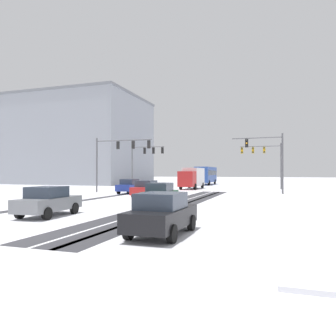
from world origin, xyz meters
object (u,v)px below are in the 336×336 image
at_px(traffic_signal_far_right, 264,155).
at_px(box_truck_delivery, 192,177).
at_px(car_blue_lead, 130,186).
at_px(traffic_signal_near_left, 118,151).
at_px(car_grey_fourth, 48,201).
at_px(traffic_signal_near_right, 268,154).
at_px(office_building_far_left_block, 75,141).
at_px(bus_oncoming, 206,174).
at_px(car_red_second, 147,189).
at_px(traffic_signal_far_left, 145,156).
at_px(car_black_fifth, 162,214).
at_px(car_dark_green_third, 160,194).

relative_size(traffic_signal_far_right, box_truck_delivery, 0.88).
height_order(traffic_signal_far_right, car_blue_lead, traffic_signal_far_right).
distance_m(traffic_signal_near_left, box_truck_delivery, 13.18).
xyz_separation_m(traffic_signal_near_left, car_grey_fourth, (5.76, -19.39, -4.01)).
relative_size(traffic_signal_near_left, car_grey_fourth, 1.70).
xyz_separation_m(traffic_signal_near_right, car_blue_lead, (-14.88, -2.79, -3.57)).
xyz_separation_m(traffic_signal_far_right, box_truck_delivery, (-9.91, -2.66, -3.15)).
bearing_deg(office_building_far_left_block, traffic_signal_near_right, -30.76).
bearing_deg(car_grey_fourth, box_truck_delivery, 89.55).
distance_m(traffic_signal_near_left, bus_oncoming, 28.01).
xyz_separation_m(traffic_signal_near_left, car_red_second, (5.91, -5.64, -4.01)).
bearing_deg(car_blue_lead, bus_oncoming, 84.31).
relative_size(traffic_signal_far_left, box_truck_delivery, 0.88).
relative_size(traffic_signal_far_right, car_blue_lead, 1.58).
relative_size(traffic_signal_near_right, traffic_signal_near_left, 0.91).
bearing_deg(car_black_fifth, traffic_signal_far_left, 113.77).
bearing_deg(box_truck_delivery, traffic_signal_near_left, -118.02).
relative_size(traffic_signal_far_left, car_black_fifth, 1.58).
height_order(traffic_signal_far_right, car_grey_fourth, traffic_signal_far_right).
xyz_separation_m(traffic_signal_near_left, bus_oncoming, (4.69, 27.47, -2.83)).
relative_size(bus_oncoming, office_building_far_left_block, 0.38).
bearing_deg(car_grey_fourth, car_blue_lead, 101.82).
bearing_deg(car_red_second, bus_oncoming, 92.11).
height_order(car_red_second, car_grey_fourth, same).
bearing_deg(traffic_signal_far_right, bus_oncoming, 129.70).
bearing_deg(box_truck_delivery, car_black_fifth, -77.58).
distance_m(traffic_signal_near_left, car_red_second, 9.10).
bearing_deg(car_red_second, car_blue_lead, 129.77).
bearing_deg(traffic_signal_near_left, car_blue_lead, -23.03).
height_order(traffic_signal_near_left, car_grey_fourth, traffic_signal_near_left).
distance_m(traffic_signal_near_left, car_blue_lead, 4.50).
height_order(box_truck_delivery, office_building_far_left_block, office_building_far_left_block).
height_order(traffic_signal_far_right, box_truck_delivery, traffic_signal_far_right).
height_order(car_dark_green_third, car_grey_fourth, same).
distance_m(traffic_signal_far_right, car_dark_green_third, 26.86).
xyz_separation_m(car_red_second, box_truck_delivery, (0.10, 16.93, 0.82)).
bearing_deg(traffic_signal_far_right, box_truck_delivery, -165.00).
height_order(traffic_signal_near_right, car_black_fifth, traffic_signal_near_right).
distance_m(car_dark_green_third, box_truck_delivery, 23.41).
height_order(traffic_signal_near_right, box_truck_delivery, traffic_signal_near_right).
xyz_separation_m(traffic_signal_near_right, office_building_far_left_block, (-40.74, 24.24, 4.75)).
bearing_deg(car_dark_green_third, box_truck_delivery, 98.63).
height_order(bus_oncoming, box_truck_delivery, bus_oncoming).
bearing_deg(traffic_signal_far_right, car_dark_green_third, -103.95).
bearing_deg(traffic_signal_far_left, bus_oncoming, 72.47).
relative_size(traffic_signal_near_left, office_building_far_left_block, 0.25).
distance_m(traffic_signal_far_right, car_blue_lead, 20.74).
bearing_deg(car_blue_lead, traffic_signal_near_right, 10.62).
height_order(traffic_signal_near_right, car_blue_lead, traffic_signal_near_right).
relative_size(car_black_fifth, box_truck_delivery, 0.56).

